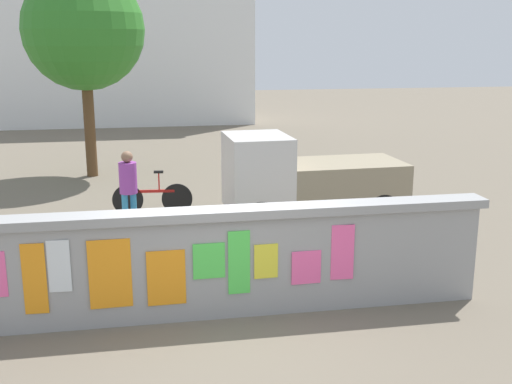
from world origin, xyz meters
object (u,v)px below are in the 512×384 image
Objects in this scene: motorcycle at (242,249)px; bicycle_near at (101,261)px; person_walking at (128,184)px; tree_roadside at (84,30)px; auto_rickshaw_truck at (305,180)px; bicycle_far at (152,198)px.

motorcycle is 1.11× the size of bicycle_near.
tree_roadside is (-1.10, 5.53, 2.92)m from person_walking.
auto_rickshaw_truck is at bearing 33.72° from bicycle_near.
bicycle_near reaches higher than motorcycle.
auto_rickshaw_truck is 1.93× the size of motorcycle.
motorcycle is 1.17× the size of person_walking.
bicycle_far is at bearing -69.87° from tree_roadside.
bicycle_near is at bearing -146.28° from auto_rickshaw_truck.
bicycle_near is 1.06× the size of person_walking.
motorcycle is (-1.74, -2.73, -0.44)m from auto_rickshaw_truck.
bicycle_near is 0.31× the size of tree_roadside.
bicycle_near and bicycle_far have the same top height.
bicycle_far is 1.50m from person_walking.
auto_rickshaw_truck is at bearing 57.58° from motorcycle.
auto_rickshaw_truck is at bearing -49.87° from tree_roadside.
motorcycle is 9.35m from tree_roadside.
auto_rickshaw_truck is at bearing 1.03° from person_walking.
bicycle_far is (0.86, 3.83, 0.00)m from bicycle_near.
motorcycle is at bearing -3.28° from bicycle_near.
auto_rickshaw_truck is 3.52m from person_walking.
person_walking reaches higher than motorcycle.
motorcycle is at bearing -122.42° from auto_rickshaw_truck.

